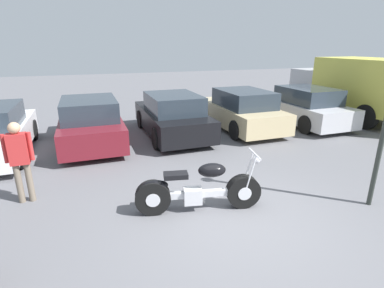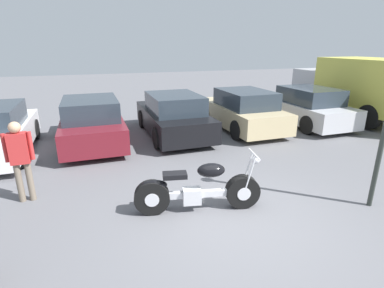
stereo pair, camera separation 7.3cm
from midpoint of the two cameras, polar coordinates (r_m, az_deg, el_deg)
name	(u,v)px [view 2 (the right image)]	position (r m, az deg, el deg)	size (l,w,h in m)	color
ground_plane	(234,219)	(5.66, 8.48, -13.93)	(60.00, 60.00, 0.00)	slate
motorcycle	(197,190)	(5.67, 1.25, -8.77)	(2.37, 0.89, 1.11)	black
parked_car_maroon	(92,122)	(9.98, -18.32, 3.99)	(1.88, 4.19, 1.45)	maroon
parked_car_black	(173,116)	(10.31, -3.38, 5.35)	(1.88, 4.19, 1.45)	black
parked_car_champagne	(242,111)	(11.32, 9.75, 6.29)	(1.88, 4.19, 1.45)	#C6B284
parked_car_silver	(305,107)	(12.64, 20.92, 6.60)	(1.88, 4.19, 1.45)	#BCBCC1
delivery_truck	(365,86)	(14.36, 30.21, 9.53)	(2.32, 6.24, 2.49)	#CCC64C
person_standing	(20,155)	(6.66, -29.70, -1.90)	(0.52, 0.22, 1.64)	#726656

